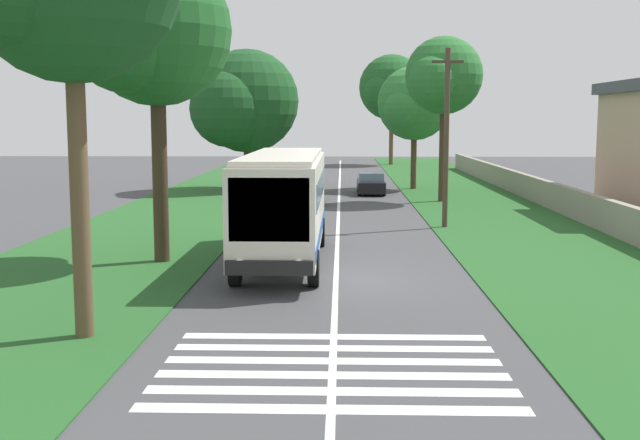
# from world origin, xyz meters

# --- Properties ---
(ground) EXTENTS (160.00, 160.00, 0.00)m
(ground) POSITION_xyz_m (0.00, 0.00, 0.00)
(ground) COLOR #424244
(grass_verge_left) EXTENTS (120.00, 8.00, 0.04)m
(grass_verge_left) POSITION_xyz_m (15.00, 8.20, 0.02)
(grass_verge_left) COLOR #235623
(grass_verge_left) RESTS_ON ground
(grass_verge_right) EXTENTS (120.00, 8.00, 0.04)m
(grass_verge_right) POSITION_xyz_m (15.00, -8.20, 0.02)
(grass_verge_right) COLOR #235623
(grass_verge_right) RESTS_ON ground
(centre_line) EXTENTS (110.00, 0.16, 0.01)m
(centre_line) POSITION_xyz_m (15.00, 0.00, 0.00)
(centre_line) COLOR silver
(centre_line) RESTS_ON ground
(coach_bus) EXTENTS (11.16, 2.62, 3.73)m
(coach_bus) POSITION_xyz_m (3.06, 1.80, 2.15)
(coach_bus) COLOR silver
(coach_bus) RESTS_ON ground
(zebra_crossing) EXTENTS (4.95, 6.80, 0.01)m
(zebra_crossing) POSITION_xyz_m (-8.49, 0.00, 0.00)
(zebra_crossing) COLOR silver
(zebra_crossing) RESTS_ON ground
(trailing_car_0) EXTENTS (4.30, 1.78, 1.43)m
(trailing_car_0) POSITION_xyz_m (22.36, 1.80, 0.67)
(trailing_car_0) COLOR gray
(trailing_car_0) RESTS_ON ground
(trailing_car_1) EXTENTS (4.30, 1.78, 1.43)m
(trailing_car_1) POSITION_xyz_m (28.01, -2.07, 0.67)
(trailing_car_1) COLOR black
(trailing_car_1) RESTS_ON ground
(roadside_tree_left_0) EXTENTS (6.15, 5.03, 10.28)m
(roadside_tree_left_0) POSITION_xyz_m (2.99, 6.15, 7.63)
(roadside_tree_left_0) COLOR #3D2D1E
(roadside_tree_left_0) RESTS_ON grass_verge_left
(roadside_tree_left_2) EXTENTS (8.40, 7.13, 9.57)m
(roadside_tree_left_2) POSITION_xyz_m (30.49, 6.56, 5.90)
(roadside_tree_left_2) COLOR #4C3826
(roadside_tree_left_2) RESTS_ON grass_verge_left
(roadside_tree_right_0) EXTENTS (5.78, 5.12, 8.48)m
(roadside_tree_right_0) POSITION_xyz_m (31.76, -5.07, 5.84)
(roadside_tree_right_0) COLOR #4C3826
(roadside_tree_right_0) RESTS_ON grass_verge_right
(roadside_tree_right_1) EXTENTS (7.69, 6.92, 11.62)m
(roadside_tree_right_1) POSITION_xyz_m (61.27, -5.28, 8.05)
(roadside_tree_right_1) COLOR brown
(roadside_tree_right_1) RESTS_ON grass_verge_right
(roadside_tree_right_2) EXTENTS (5.28, 4.51, 9.62)m
(roadside_tree_right_2) POSITION_xyz_m (23.15, -5.96, 7.26)
(roadside_tree_right_2) COLOR #3D2D1E
(roadside_tree_right_2) RESTS_ON grass_verge_right
(utility_pole) EXTENTS (0.24, 1.40, 7.95)m
(utility_pole) POSITION_xyz_m (11.94, -4.83, 4.16)
(utility_pole) COLOR #473828
(utility_pole) RESTS_ON grass_verge_right
(roadside_wall) EXTENTS (70.00, 0.40, 1.43)m
(roadside_wall) POSITION_xyz_m (20.00, -11.60, 0.76)
(roadside_wall) COLOR gray
(roadside_wall) RESTS_ON grass_verge_right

